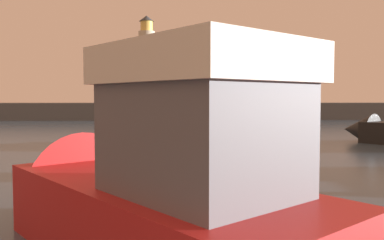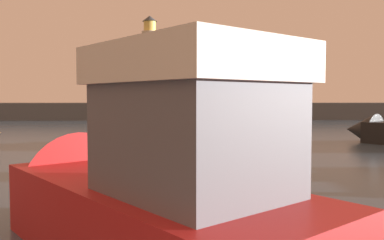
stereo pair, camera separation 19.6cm
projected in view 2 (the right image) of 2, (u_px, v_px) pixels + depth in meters
ground_plane at (189, 141)px, 28.32m from camera, size 220.00×220.00×0.00m
breakwater at (183, 111)px, 55.34m from camera, size 72.39×5.43×2.21m
lighthouse at (150, 62)px, 54.83m from camera, size 2.15×2.15×11.54m
motorboat_1 at (195, 138)px, 24.21m from camera, size 6.29×6.25×2.27m
motorboat_3 at (123, 186)px, 8.15m from camera, size 7.75×8.89×4.33m
mooring_buoy at (266, 139)px, 24.76m from camera, size 0.96×0.96×0.96m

